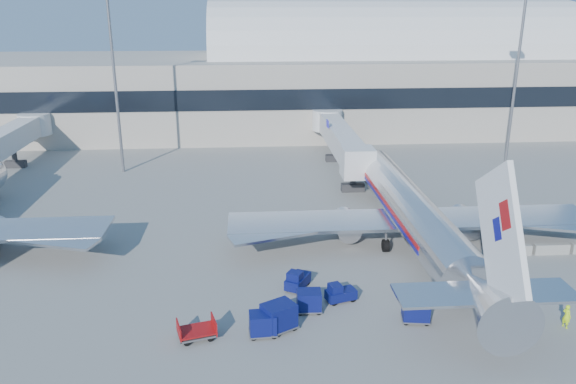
{
  "coord_description": "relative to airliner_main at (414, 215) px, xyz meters",
  "views": [
    {
      "loc": [
        -4.13,
        -39.8,
        19.99
      ],
      "look_at": [
        -0.79,
        6.0,
        4.74
      ],
      "focal_mm": 35.0,
      "sensor_mm": 36.0,
      "label": 1
    }
  ],
  "objects": [
    {
      "name": "cart_train_c",
      "position": [
        -13.46,
        -13.11,
        -2.1
      ],
      "size": [
        1.85,
        1.46,
        1.56
      ],
      "rotation": [
        0.0,
        0.0,
        0.07
      ],
      "color": "#0A1050",
      "rests_on": "ground"
    },
    {
      "name": "cart_solo_near",
      "position": [
        -3.27,
        -12.18,
        -2.07
      ],
      "size": [
        2.0,
        1.63,
        1.6
      ],
      "rotation": [
        0.0,
        0.0,
        -0.14
      ],
      "color": "#0A1050",
      "rests_on": "ground"
    },
    {
      "name": "barrier_near",
      "position": [
        8.0,
        -2.51,
        -2.48
      ],
      "size": [
        3.0,
        0.55,
        0.9
      ],
      "primitive_type": "cube",
      "color": "#9E9E96",
      "rests_on": "ground"
    },
    {
      "name": "cart_train_b",
      "position": [
        -12.41,
        -12.57,
        -1.94
      ],
      "size": [
        2.63,
        2.44,
        1.86
      ],
      "rotation": [
        0.0,
        0.0,
        0.52
      ],
      "color": "#0A1050",
      "rests_on": "ground"
    },
    {
      "name": "airliner_main",
      "position": [
        0.0,
        0.0,
        0.0
      ],
      "size": [
        32.0,
        37.26,
        12.07
      ],
      "color": "silver",
      "rests_on": "ground"
    },
    {
      "name": "cart_solo_far",
      "position": [
        3.7,
        -10.1,
        -2.11
      ],
      "size": [
        1.98,
        1.67,
        1.52
      ],
      "rotation": [
        0.0,
        0.0,
        0.22
      ],
      "color": "#0A1050",
      "rests_on": "ground"
    },
    {
      "name": "terminal",
      "position": [
        -23.6,
        51.46,
        4.6
      ],
      "size": [
        170.0,
        28.15,
        21.0
      ],
      "color": "#B2AA9E",
      "rests_on": "ground"
    },
    {
      "name": "jetbridge_mid",
      "position": [
        -44.4,
        26.3,
        1.0
      ],
      "size": [
        4.4,
        27.5,
        6.25
      ],
      "color": "silver",
      "rests_on": "ground"
    },
    {
      "name": "cart_open_red",
      "position": [
        -17.61,
        -13.17,
        -2.48
      ],
      "size": [
        2.68,
        2.2,
        0.63
      ],
      "rotation": [
        0.0,
        0.0,
        0.26
      ],
      "color": "slate",
      "rests_on": "ground"
    },
    {
      "name": "tug_left",
      "position": [
        -10.73,
        -7.04,
        -2.23
      ],
      "size": [
        2.18,
        2.6,
        1.52
      ],
      "rotation": [
        0.0,
        0.0,
        1.04
      ],
      "color": "#0A1050",
      "rests_on": "ground"
    },
    {
      "name": "tug_lead",
      "position": [
        -7.88,
        -9.15,
        -2.3
      ],
      "size": [
        2.34,
        1.64,
        1.38
      ],
      "rotation": [
        0.0,
        0.0,
        0.3
      ],
      "color": "#0A1050",
      "rests_on": "ground"
    },
    {
      "name": "cart_train_a",
      "position": [
        -10.21,
        -10.39,
        -2.11
      ],
      "size": [
        1.77,
        1.36,
        1.53
      ],
      "rotation": [
        0.0,
        0.0,
        -0.02
      ],
      "color": "#0A1050",
      "rests_on": "ground"
    },
    {
      "name": "mast_east",
      "position": [
        20.0,
        25.49,
        11.87
      ],
      "size": [
        2.0,
        1.2,
        22.6
      ],
      "color": "slate",
      "rests_on": "ground"
    },
    {
      "name": "barrier_mid",
      "position": [
        11.3,
        -2.51,
        -2.48
      ],
      "size": [
        3.0,
        0.55,
        0.9
      ],
      "primitive_type": "cube",
      "color": "#9E9E96",
      "rests_on": "ground"
    },
    {
      "name": "ground",
      "position": [
        -10.0,
        -4.51,
        -2.93
      ],
      "size": [
        260.0,
        260.0,
        0.0
      ],
      "primitive_type": "plane",
      "color": "gray",
      "rests_on": "ground"
    },
    {
      "name": "jetbridge_near",
      "position": [
        -2.4,
        26.3,
        1.0
      ],
      "size": [
        4.4,
        27.5,
        6.25
      ],
      "color": "silver",
      "rests_on": "ground"
    },
    {
      "name": "tug_right",
      "position": [
        4.38,
        -8.59,
        -2.23
      ],
      "size": [
        2.43,
        2.56,
        1.54
      ],
      "rotation": [
        0.0,
        0.0,
        -0.86
      ],
      "color": "#0A1050",
      "rests_on": "ground"
    },
    {
      "name": "mast_west",
      "position": [
        -30.0,
        25.49,
        11.87
      ],
      "size": [
        2.0,
        1.2,
        22.6
      ],
      "color": "slate",
      "rests_on": "ground"
    },
    {
      "name": "ramp_worker",
      "position": [
        6.3,
        -13.64,
        -2.11
      ],
      "size": [
        0.58,
        0.7,
        1.64
      ],
      "primitive_type": "imported",
      "rotation": [
        0.0,
        0.0,
        1.93
      ],
      "color": "#A5D716",
      "rests_on": "ground"
    }
  ]
}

